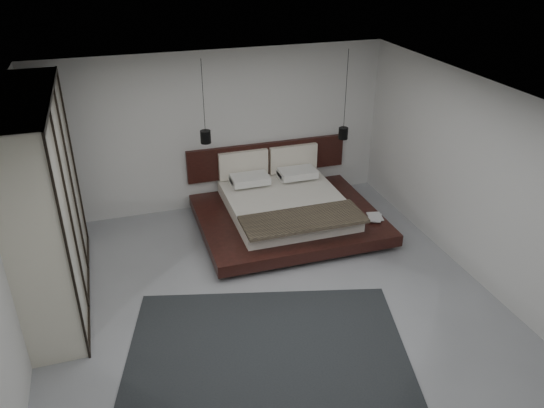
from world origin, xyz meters
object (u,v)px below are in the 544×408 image
object	(u,v)px
lattice_screen	(34,170)
pendant_left	(206,137)
rug	(267,353)
wardrobe	(44,204)
bed	(286,209)
pendant_right	(343,133)

from	to	relation	value
lattice_screen	pendant_left	size ratio (longest dim) A/B	1.93
lattice_screen	rug	world-z (taller)	lattice_screen
pendant_left	wardrobe	world-z (taller)	wardrobe
bed	rug	size ratio (longest dim) A/B	0.89
pendant_right	wardrobe	size ratio (longest dim) A/B	0.54
lattice_screen	wardrobe	world-z (taller)	wardrobe
lattice_screen	rug	bearing A→B (deg)	-52.87
bed	lattice_screen	bearing A→B (deg)	171.87
lattice_screen	bed	distance (m)	4.01
pendant_right	bed	bearing A→B (deg)	-158.35
wardrobe	rug	xyz separation A→B (m)	(2.37, -1.99, -1.40)
lattice_screen	wardrobe	size ratio (longest dim) A/B	0.91
lattice_screen	rug	size ratio (longest dim) A/B	0.78
pendant_right	rug	world-z (taller)	pendant_right
pendant_left	bed	bearing A→B (deg)	-21.65
bed	rug	bearing A→B (deg)	-112.73
lattice_screen	bed	bearing A→B (deg)	-8.13
lattice_screen	pendant_left	world-z (taller)	pendant_left
bed	wardrobe	xyz separation A→B (m)	(-3.59, -0.92, 1.11)
pendant_right	rug	xyz separation A→B (m)	(-2.43, -3.40, -1.36)
lattice_screen	bed	xyz separation A→B (m)	(3.84, -0.55, -1.00)
pendant_right	wardrobe	xyz separation A→B (m)	(-4.80, -1.40, 0.05)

